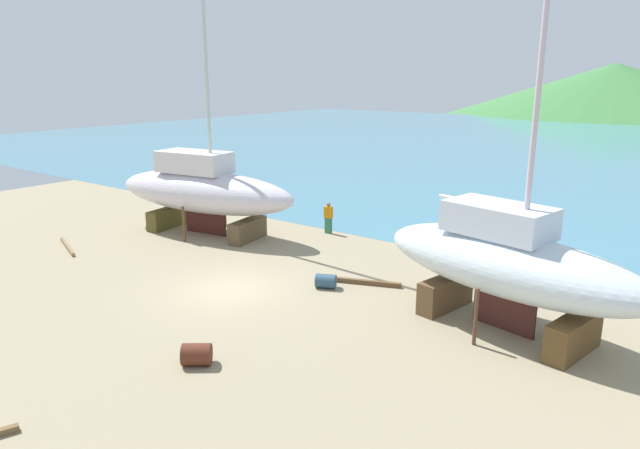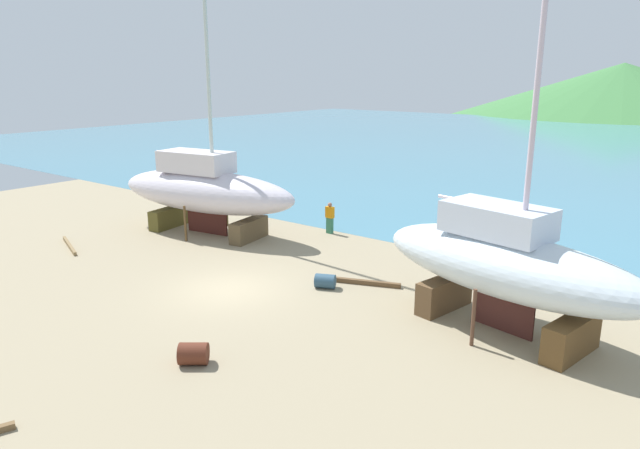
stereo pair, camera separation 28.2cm
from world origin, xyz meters
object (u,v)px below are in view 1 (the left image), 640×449
worker (328,217)px  barrel_tar_black (326,281)px  sailboat_mid_port (203,190)px  sailboat_large_starboard (507,262)px  barrel_tipped_right (197,354)px

worker → barrel_tar_black: bearing=38.3°
sailboat_mid_port → sailboat_large_starboard: bearing=-16.1°
worker → barrel_tar_black: 7.85m
barrel_tar_black → barrel_tipped_right: bearing=-84.9°
sailboat_mid_port → barrel_tar_black: bearing=-23.6°
sailboat_large_starboard → worker: (-11.27, 5.90, -1.44)m
barrel_tipped_right → sailboat_mid_port: bearing=137.0°
sailboat_large_starboard → barrel_tipped_right: 9.90m
sailboat_mid_port → worker: 6.58m
barrel_tipped_right → barrel_tar_black: 7.08m
barrel_tar_black → sailboat_mid_port: bearing=165.4°
barrel_tipped_right → barrel_tar_black: bearing=95.1°
sailboat_mid_port → worker: sailboat_mid_port is taller
barrel_tar_black → worker: bearing=125.4°
barrel_tar_black → sailboat_large_starboard: bearing=4.1°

